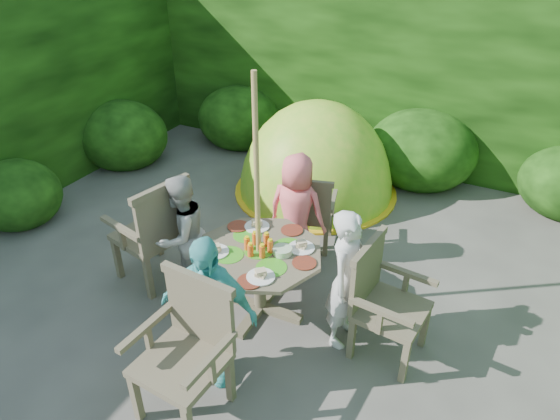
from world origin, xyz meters
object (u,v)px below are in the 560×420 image
at_px(garden_chair_front, 188,347).
at_px(child_left, 182,235).
at_px(garden_chair_right, 383,300).
at_px(child_front, 208,311).
at_px(parasol_pole, 258,206).
at_px(garden_chair_left, 155,231).
at_px(patio_table, 259,260).
at_px(child_back, 296,212).
at_px(garden_chair_back, 310,211).
at_px(child_right, 348,280).
at_px(dome_tent, 315,191).

relative_size(garden_chair_front, child_left, 0.86).
xyz_separation_m(garden_chair_right, child_front, (-1.07, -0.84, 0.13)).
bearing_deg(parasol_pole, garden_chair_left, -177.17).
bearing_deg(patio_table, child_left, -178.35).
distance_m(child_back, child_front, 1.60).
height_order(garden_chair_right, garden_chair_back, garden_chair_right).
bearing_deg(child_back, child_front, 89.08).
height_order(child_left, child_front, child_front).
bearing_deg(child_back, garden_chair_left, 36.19).
bearing_deg(garden_chair_back, child_front, 75.82).
bearing_deg(garden_chair_back, garden_chair_front, 76.12).
height_order(garden_chair_right, child_back, child_back).
xyz_separation_m(garden_chair_front, child_front, (-0.02, 0.29, 0.10)).
relative_size(child_right, child_back, 1.03).
bearing_deg(garden_chair_back, dome_tent, -84.86).
relative_size(patio_table, dome_tent, 0.49).
bearing_deg(garden_chair_right, patio_table, 98.32).
relative_size(patio_table, garden_chair_front, 1.15).
relative_size(garden_chair_left, child_left, 0.90).
bearing_deg(parasol_pole, child_back, 91.59).
relative_size(garden_chair_right, child_front, 0.75).
distance_m(parasol_pole, dome_tent, 2.57).
distance_m(parasol_pole, garden_chair_left, 1.21).
bearing_deg(patio_table, child_right, 1.52).
distance_m(garden_chair_left, child_right, 1.89).
bearing_deg(child_back, dome_tent, -76.44).
bearing_deg(parasol_pole, patio_table, 14.39).
bearing_deg(child_front, garden_chair_left, 135.53).
distance_m(child_right, child_front, 1.13).
height_order(garden_chair_left, garden_chair_front, garden_chair_left).
bearing_deg(patio_table, garden_chair_back, 90.86).
height_order(garden_chair_left, child_right, child_right).
xyz_separation_m(patio_table, child_right, (0.80, 0.02, 0.07)).
height_order(child_right, child_back, child_right).
bearing_deg(patio_table, child_front, -88.69).
height_order(patio_table, garden_chair_right, garden_chair_right).
distance_m(child_right, child_back, 1.13).
distance_m(patio_table, garden_chair_back, 1.11).
bearing_deg(child_front, child_right, 36.02).
bearing_deg(garden_chair_left, garden_chair_front, 60.33).
distance_m(garden_chair_right, garden_chair_front, 1.55).
xyz_separation_m(garden_chair_right, child_right, (-0.29, -0.02, 0.11)).
bearing_deg(garden_chair_front, child_left, 132.03).
xyz_separation_m(child_right, child_back, (-0.82, 0.78, -0.02)).
xyz_separation_m(garden_chair_front, child_back, (-0.06, 1.89, 0.06)).
xyz_separation_m(garden_chair_front, dome_tent, (-0.49, 3.37, -0.54)).
relative_size(patio_table, garden_chair_right, 1.21).
distance_m(garden_chair_back, child_front, 1.92).
bearing_deg(child_front, garden_chair_back, 80.49).
height_order(garden_chair_left, child_left, child_left).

